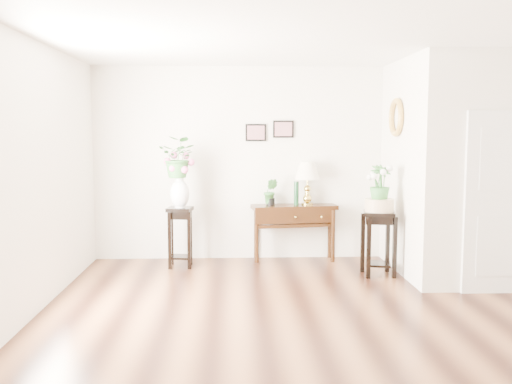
{
  "coord_description": "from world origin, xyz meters",
  "views": [
    {
      "loc": [
        -0.99,
        -5.56,
        1.86
      ],
      "look_at": [
        -0.71,
        1.3,
        1.13
      ],
      "focal_mm": 40.0,
      "sensor_mm": 36.0,
      "label": 1
    }
  ],
  "objects": [
    {
      "name": "porcelain_vase",
      "position": [
        -1.72,
        2.22,
        1.05
      ],
      "size": [
        0.27,
        0.27,
        0.46
      ],
      "primitive_type": null,
      "rotation": [
        0.0,
        0.0,
        0.03
      ],
      "color": "silver",
      "rests_on": "plant_stand_a"
    },
    {
      "name": "wall_left",
      "position": [
        -3.0,
        0.0,
        1.4
      ],
      "size": [
        0.02,
        5.5,
        2.8
      ],
      "primitive_type": "cube",
      "color": "silver",
      "rests_on": "ground"
    },
    {
      "name": "floor",
      "position": [
        0.0,
        0.0,
        0.0
      ],
      "size": [
        6.0,
        5.5,
        0.02
      ],
      "primitive_type": "cube",
      "color": "brown",
      "rests_on": "ground"
    },
    {
      "name": "door",
      "position": [
        2.1,
        0.78,
        1.05
      ],
      "size": [
        0.9,
        0.05,
        2.1
      ],
      "primitive_type": "cube",
      "color": "silver",
      "rests_on": "floor"
    },
    {
      "name": "wall_back",
      "position": [
        0.0,
        2.75,
        1.4
      ],
      "size": [
        6.0,
        0.02,
        2.8
      ],
      "primitive_type": "cube",
      "color": "silver",
      "rests_on": "ground"
    },
    {
      "name": "narcissus",
      "position": [
        0.9,
        1.65,
        1.2
      ],
      "size": [
        0.33,
        0.33,
        0.48
      ],
      "primitive_type": "imported",
      "rotation": [
        0.0,
        0.0,
        0.25
      ],
      "color": "#347733",
      "rests_on": "ceramic_bowl"
    },
    {
      "name": "table_lamp",
      "position": [
        0.09,
        2.57,
        1.16
      ],
      "size": [
        0.44,
        0.44,
        0.64
      ],
      "primitive_type": "cube",
      "rotation": [
        0.0,
        0.0,
        -0.23
      ],
      "color": "tan",
      "rests_on": "console_table"
    },
    {
      "name": "console_table",
      "position": [
        -0.1,
        2.57,
        0.41
      ],
      "size": [
        1.26,
        0.56,
        0.81
      ],
      "primitive_type": "cube",
      "rotation": [
        0.0,
        0.0,
        0.13
      ],
      "color": "black",
      "rests_on": "floor"
    },
    {
      "name": "lily_arrangement",
      "position": [
        -1.72,
        2.22,
        1.51
      ],
      "size": [
        0.63,
        0.59,
        0.56
      ],
      "primitive_type": "imported",
      "rotation": [
        0.0,
        0.0,
        -0.35
      ],
      "color": "#347733",
      "rests_on": "porcelain_vase"
    },
    {
      "name": "art_print_left",
      "position": [
        -0.65,
        2.73,
        1.85
      ],
      "size": [
        0.3,
        0.02,
        0.25
      ],
      "primitive_type": "cube",
      "color": "black",
      "rests_on": "wall_back"
    },
    {
      "name": "plant_stand_a",
      "position": [
        -1.72,
        2.22,
        0.41
      ],
      "size": [
        0.37,
        0.37,
        0.83
      ],
      "primitive_type": "cube",
      "rotation": [
        0.0,
        0.0,
        -0.14
      ],
      "color": "black",
      "rests_on": "floor"
    },
    {
      "name": "plant_stand_b",
      "position": [
        0.9,
        1.65,
        0.42
      ],
      "size": [
        0.47,
        0.47,
        0.84
      ],
      "primitive_type": "cube",
      "rotation": [
        0.0,
        0.0,
        -0.23
      ],
      "color": "black",
      "rests_on": "floor"
    },
    {
      "name": "wall_front",
      "position": [
        0.0,
        -2.75,
        1.4
      ],
      "size": [
        6.0,
        0.02,
        2.8
      ],
      "primitive_type": "cube",
      "color": "silver",
      "rests_on": "ground"
    },
    {
      "name": "ceramic_bowl",
      "position": [
        0.9,
        1.65,
        0.92
      ],
      "size": [
        0.41,
        0.41,
        0.16
      ],
      "primitive_type": "cylinder",
      "rotation": [
        0.0,
        0.0,
        0.11
      ],
      "color": "#CFB58D",
      "rests_on": "plant_stand_b"
    },
    {
      "name": "wall_ornament",
      "position": [
        1.16,
        1.9,
        2.05
      ],
      "size": [
        0.07,
        0.51,
        0.51
      ],
      "primitive_type": "torus",
      "rotation": [
        0.0,
        1.57,
        0.0
      ],
      "color": "tan",
      "rests_on": "partition"
    },
    {
      "name": "partition",
      "position": [
        2.1,
        1.77,
        1.4
      ],
      "size": [
        1.8,
        1.95,
        2.8
      ],
      "primitive_type": "cube",
      "color": "silver",
      "rests_on": "floor"
    },
    {
      "name": "green_vase",
      "position": [
        -0.07,
        2.57,
        0.98
      ],
      "size": [
        0.09,
        0.09,
        0.34
      ],
      "primitive_type": "cylinder",
      "rotation": [
        0.0,
        0.0,
        0.24
      ],
      "color": "#123A1E",
      "rests_on": "console_table"
    },
    {
      "name": "art_print_right",
      "position": [
        -0.25,
        2.73,
        1.9
      ],
      "size": [
        0.3,
        0.02,
        0.25
      ],
      "primitive_type": "cube",
      "color": "black",
      "rests_on": "wall_back"
    },
    {
      "name": "potted_plant",
      "position": [
        -0.44,
        2.57,
        0.99
      ],
      "size": [
        0.23,
        0.2,
        0.36
      ],
      "primitive_type": "imported",
      "rotation": [
        0.0,
        0.0,
        -0.2
      ],
      "color": "#347733",
      "rests_on": "console_table"
    },
    {
      "name": "ceiling",
      "position": [
        0.0,
        0.0,
        2.8
      ],
      "size": [
        6.0,
        5.5,
        0.02
      ],
      "primitive_type": "cube",
      "color": "white",
      "rests_on": "ground"
    }
  ]
}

